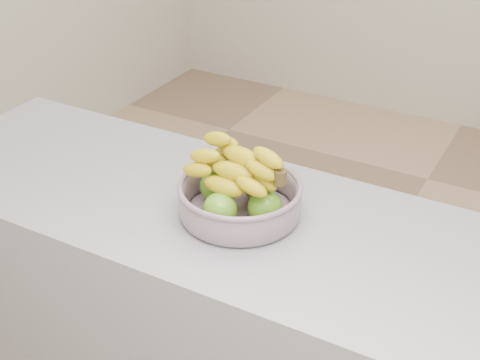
# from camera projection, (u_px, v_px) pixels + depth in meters

# --- Properties ---
(ground) EXTENTS (4.00, 4.00, 0.00)m
(ground) POSITION_uv_depth(u_px,v_px,m) (342.00, 315.00, 2.65)
(ground) COLOR tan
(ground) RESTS_ON ground
(counter) EXTENTS (2.00, 0.60, 0.90)m
(counter) POSITION_uv_depth(u_px,v_px,m) (252.00, 354.00, 1.86)
(counter) COLOR #96959D
(counter) RESTS_ON ground
(fruit_bowl) EXTENTS (0.30, 0.30, 0.19)m
(fruit_bowl) POSITION_uv_depth(u_px,v_px,m) (240.00, 195.00, 1.62)
(fruit_bowl) COLOR #9EA9BE
(fruit_bowl) RESTS_ON counter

